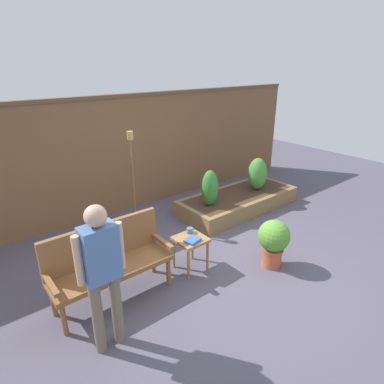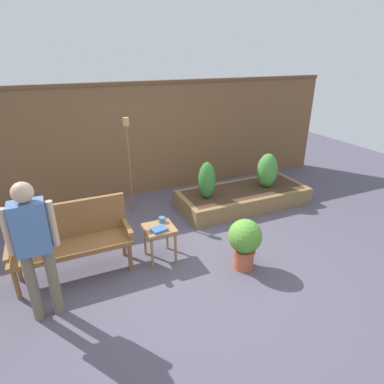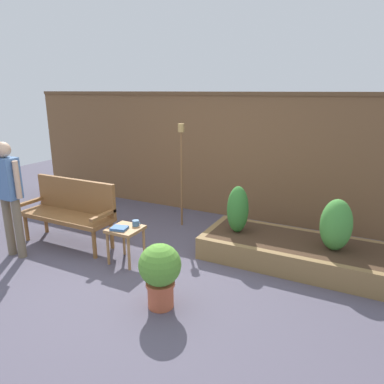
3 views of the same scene
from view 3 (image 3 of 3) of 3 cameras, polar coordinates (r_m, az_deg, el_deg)
The scene contains 12 objects.
ground_plane at distance 4.48m, azimuth -8.17°, elevation -13.37°, with size 14.00×14.00×0.00m, color #514C5B.
fence_back at distance 6.30m, azimuth 5.12°, elevation 5.93°, with size 8.40×0.14×2.16m.
garden_bench at distance 5.49m, azimuth -18.82°, elevation -2.29°, with size 1.44×0.48×0.94m.
side_table at distance 4.72m, azimuth -10.57°, elevation -6.57°, with size 0.40×0.40×0.48m.
cup_on_table at distance 4.71m, azimuth -8.97°, elevation -4.94°, with size 0.12×0.09×0.08m.
book_on_table at distance 4.64m, azimuth -11.54°, elevation -5.69°, with size 0.20×0.16×0.03m, color #38609E.
potted_boxwood at distance 3.73m, azimuth -5.14°, elevation -12.43°, with size 0.44×0.44×0.70m.
raised_planter_bed at distance 4.91m, azimuth 16.07°, elevation -9.15°, with size 2.40×1.00×0.30m.
shrub_near_bench at distance 4.88m, azimuth 7.32°, elevation -2.78°, with size 0.29×0.29×0.65m.
shrub_far_corner at distance 4.65m, azimuth 22.03°, elevation -4.89°, with size 0.37×0.37×0.64m.
tiki_torch at distance 5.72m, azimuth -1.72°, elevation 5.60°, with size 0.10×0.10×1.68m.
person_by_bench at distance 5.22m, azimuth -27.29°, elevation 0.31°, with size 0.47×0.20×1.56m.
Camera 3 is at (2.30, -3.16, 2.18)m, focal length 33.38 mm.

